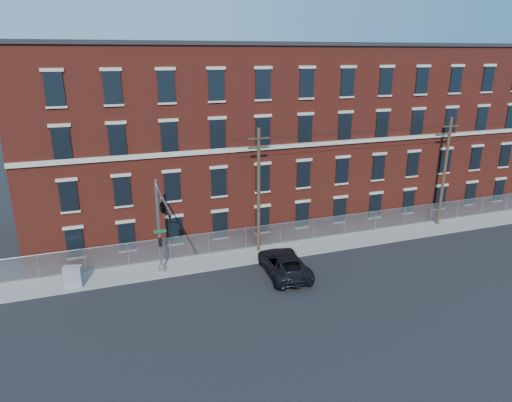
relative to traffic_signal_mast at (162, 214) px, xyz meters
The scene contains 10 objects.
ground 8.35m from the traffic_signal_mast, 19.98° to the right, with size 140.00×140.00×0.00m, color black.
sidewalk 18.98m from the traffic_signal_mast, ahead, with size 65.00×3.00×0.12m, color gray.
mill_building 21.67m from the traffic_signal_mast, 33.14° to the left, with size 55.30×14.32×16.30m.
chain_link_fence 18.97m from the traffic_signal_mast, 12.89° to the left, with size 59.06×0.06×1.85m.
traffic_signal_mast is the anchor object (origin of this frame).
utility_pole_near 8.70m from the traffic_signal_mast, 23.14° to the left, with size 1.80×0.28×10.00m.
utility_pole_mid 26.22m from the traffic_signal_mast, ahead, with size 1.80×0.28×10.00m.
overhead_wires 26.49m from the traffic_signal_mast, ahead, with size 40.00×0.62×0.62m.
pickup_truck 9.62m from the traffic_signal_mast, ahead, with size 2.75×5.97×1.66m, color black.
utility_cabinet 7.81m from the traffic_signal_mast, 161.52° to the left, with size 1.19×0.60×1.49m, color gray.
Camera 1 is at (-9.52, -26.26, 15.43)m, focal length 31.72 mm.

